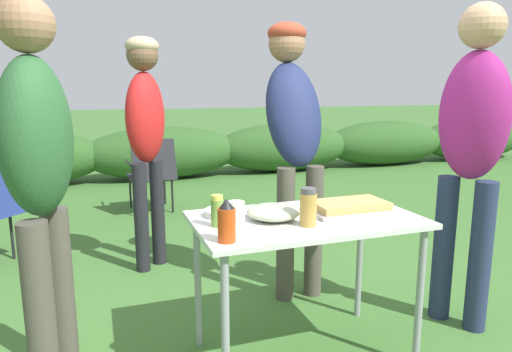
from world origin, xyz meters
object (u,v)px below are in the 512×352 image
object	(u,v)px
standing_person_in_navy_coat	(38,166)
mixing_bowl	(273,212)
standing_person_with_beanie	(293,123)
standing_person_in_dark_puffer	(472,138)
hot_sauce_bottle	(227,221)
spice_jar	(308,207)
relish_jar	(217,211)
food_tray	(349,207)
plate_stack	(225,212)
standing_person_in_gray_fleece	(146,124)
folding_table	(306,232)
paper_cup_stack	(236,212)
camp_chair_near_hedge	(152,171)

from	to	relation	value
standing_person_in_navy_coat	mixing_bowl	bearing A→B (deg)	-77.51
standing_person_with_beanie	standing_person_in_dark_puffer	distance (m)	1.05
hot_sauce_bottle	standing_person_in_navy_coat	bearing A→B (deg)	154.06
standing_person_in_navy_coat	standing_person_in_dark_puffer	bearing A→B (deg)	-74.94
spice_jar	relish_jar	bearing A→B (deg)	162.15
spice_jar	hot_sauce_bottle	distance (m)	0.42
spice_jar	mixing_bowl	bearing A→B (deg)	125.46
food_tray	spice_jar	bearing A→B (deg)	-154.22
plate_stack	relish_jar	size ratio (longest dim) A/B	1.38
relish_jar	standing_person_in_gray_fleece	world-z (taller)	standing_person_in_gray_fleece
folding_table	mixing_bowl	bearing A→B (deg)	171.71
standing_person_in_navy_coat	standing_person_in_gray_fleece	world-z (taller)	same
relish_jar	spice_jar	size ratio (longest dim) A/B	0.83
standing_person_with_beanie	standing_person_in_navy_coat	distance (m)	1.59
standing_person_in_gray_fleece	relish_jar	bearing A→B (deg)	-124.46
standing_person_with_beanie	standing_person_in_navy_coat	world-z (taller)	standing_person_with_beanie
folding_table	standing_person_in_gray_fleece	size ratio (longest dim) A/B	0.64
food_tray	standing_person_in_navy_coat	xyz separation A→B (m)	(-1.43, 0.11, 0.27)
spice_jar	standing_person_in_gray_fleece	size ratio (longest dim) A/B	0.10
plate_stack	hot_sauce_bottle	distance (m)	0.40
food_tray	plate_stack	world-z (taller)	food_tray
relish_jar	hot_sauce_bottle	distance (m)	0.22
hot_sauce_bottle	food_tray	bearing A→B (deg)	18.38
paper_cup_stack	spice_jar	bearing A→B (deg)	-26.27
relish_jar	standing_person_with_beanie	bearing A→B (deg)	47.10
hot_sauce_bottle	standing_person_in_gray_fleece	world-z (taller)	standing_person_in_gray_fleece
food_tray	hot_sauce_bottle	xyz separation A→B (m)	(-0.72, -0.24, 0.06)
standing_person_in_dark_puffer	paper_cup_stack	bearing A→B (deg)	-116.07
paper_cup_stack	hot_sauce_bottle	bearing A→B (deg)	-115.23
food_tray	standing_person_in_navy_coat	distance (m)	1.46
standing_person_with_beanie	standing_person_in_navy_coat	size ratio (longest dim) A/B	1.04
food_tray	relish_jar	xyz separation A→B (m)	(-0.70, -0.02, 0.05)
food_tray	paper_cup_stack	xyz separation A→B (m)	(-0.60, 0.00, 0.03)
plate_stack	food_tray	bearing A→B (deg)	-12.99
mixing_bowl	standing_person_with_beanie	bearing A→B (deg)	59.91
folding_table	spice_jar	xyz separation A→B (m)	(-0.05, -0.13, 0.16)
standing_person_in_dark_puffer	relish_jar	bearing A→B (deg)	-115.21
food_tray	folding_table	bearing A→B (deg)	-176.58
food_tray	plate_stack	bearing A→B (deg)	167.01
relish_jar	hot_sauce_bottle	bearing A→B (deg)	-94.65
mixing_bowl	hot_sauce_bottle	distance (m)	0.39
standing_person_in_navy_coat	standing_person_in_dark_puffer	xyz separation A→B (m)	(2.18, -0.12, 0.06)
standing_person_in_gray_fleece	standing_person_with_beanie	bearing A→B (deg)	-79.84
paper_cup_stack	hot_sauce_bottle	xyz separation A→B (m)	(-0.11, -0.24, 0.03)
standing_person_in_dark_puffer	mixing_bowl	bearing A→B (deg)	-116.50
spice_jar	standing_person_in_gray_fleece	distance (m)	1.72
folding_table	standing_person_in_gray_fleece	distance (m)	1.65
camp_chair_near_hedge	standing_person_in_gray_fleece	bearing A→B (deg)	-101.15
hot_sauce_bottle	standing_person_in_gray_fleece	size ratio (longest dim) A/B	0.11
paper_cup_stack	relish_jar	bearing A→B (deg)	-167.64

